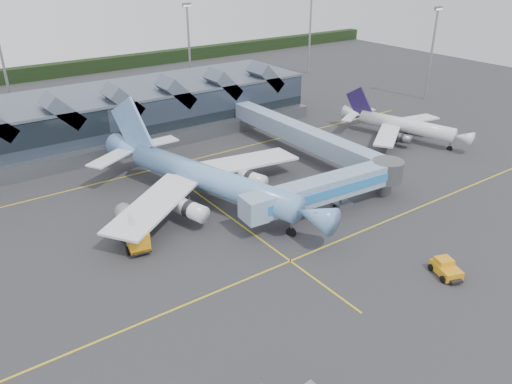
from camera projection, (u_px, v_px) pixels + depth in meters
ground at (253, 234)px, 67.24m from camera, size 260.00×260.00×0.00m
taxi_stripes at (215, 206)px, 74.57m from camera, size 120.00×60.00×0.01m
tree_line_far at (39, 72)px, 147.08m from camera, size 260.00×4.00×4.00m
terminal at (93, 119)px, 97.22m from camera, size 90.00×22.25×12.52m
light_masts at (174, 53)px, 118.78m from camera, size 132.40×42.56×22.45m
main_airliner at (204, 177)px, 74.14m from camera, size 36.35×42.71×13.97m
regional_jet at (402, 125)px, 99.90m from camera, size 24.09×26.86×9.35m
jet_bridge at (337, 186)px, 71.77m from camera, size 27.84×5.90×5.77m
fuel_truck at (131, 226)px, 65.20m from camera, size 4.20×10.39×3.45m
pushback_tug at (446, 268)px, 58.50m from camera, size 3.64×4.58×1.85m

